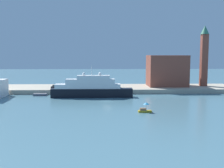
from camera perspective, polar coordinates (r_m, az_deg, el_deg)
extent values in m
plane|color=slate|center=(89.63, -1.08, -3.68)|extent=(400.00, 400.00, 0.00)
cube|color=#ADA38E|center=(115.62, -1.23, -1.00)|extent=(110.00, 20.81, 1.77)
cube|color=black|center=(98.40, -4.25, -1.87)|extent=(29.36, 3.99, 3.19)
cube|color=white|center=(98.16, -5.12, -0.48)|extent=(23.49, 3.67, 1.64)
cube|color=white|center=(97.93, -4.61, 0.53)|extent=(17.61, 3.35, 1.82)
cube|color=white|center=(97.73, -3.93, 1.45)|extent=(11.74, 3.03, 1.31)
cylinder|color=silver|center=(97.58, -4.29, 2.92)|extent=(0.16, 0.16, 3.74)
sphere|color=white|center=(97.58, -2.56, 2.14)|extent=(1.05, 1.05, 1.05)
sphere|color=white|center=(97.84, -6.00, 2.13)|extent=(1.05, 1.05, 1.05)
cube|color=#B7991E|center=(73.47, 6.95, -5.74)|extent=(3.59, 1.34, 0.50)
cube|color=#8C6647|center=(73.27, 6.54, -5.31)|extent=(1.58, 1.07, 0.64)
cylinder|color=#B2B2B2|center=(73.31, 7.24, -4.93)|extent=(0.06, 0.06, 1.60)
cone|color=teal|center=(73.11, 7.25, -4.09)|extent=(1.71, 1.71, 0.60)
cube|color=#595966|center=(105.35, -14.93, -2.18)|extent=(5.03, 1.97, 0.81)
cube|color=brown|center=(120.12, 11.49, 2.77)|extent=(16.39, 12.68, 13.34)
cube|color=brown|center=(124.23, 18.82, 4.76)|extent=(2.73, 2.73, 22.35)
cone|color=#387A5B|center=(124.65, 19.03, 10.77)|extent=(3.55, 3.55, 3.81)
cube|color=black|center=(111.96, -11.65, -0.70)|extent=(4.31, 1.66, 0.79)
cube|color=#262D33|center=(111.91, -11.77, -0.34)|extent=(2.58, 1.49, 0.63)
cylinder|color=#334C8C|center=(109.99, -9.87, -0.58)|extent=(0.36, 0.36, 1.58)
sphere|color=tan|center=(109.89, -9.88, -0.11)|extent=(0.24, 0.24, 0.24)
cylinder|color=black|center=(106.73, 1.87, -0.92)|extent=(0.44, 0.44, 0.78)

